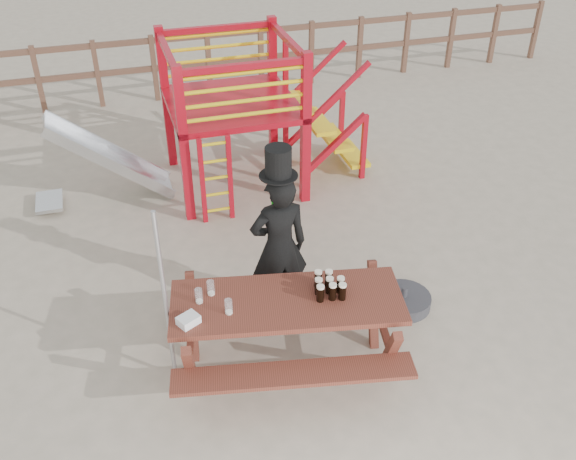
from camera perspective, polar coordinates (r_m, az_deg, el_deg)
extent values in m
plane|color=#B7A58E|center=(6.62, 0.78, -10.73)|extent=(60.00, 60.00, 0.00)
cube|color=brown|center=(12.10, -9.65, 16.47)|extent=(15.00, 0.06, 0.10)
cube|color=brown|center=(12.26, -9.42, 14.22)|extent=(15.00, 0.06, 0.10)
cube|color=brown|center=(12.21, -21.31, 12.32)|extent=(0.09, 0.09, 1.20)
cube|color=brown|center=(12.17, -16.57, 13.15)|extent=(0.09, 0.09, 1.20)
cube|color=brown|center=(12.21, -11.80, 13.89)|extent=(0.09, 0.09, 1.20)
cube|color=brown|center=(12.32, -7.06, 14.53)|extent=(0.09, 0.09, 1.20)
cube|color=brown|center=(12.52, -2.41, 15.07)|extent=(0.09, 0.09, 1.20)
cube|color=brown|center=(12.79, 2.08, 15.49)|extent=(0.09, 0.09, 1.20)
cube|color=brown|center=(13.14, 6.38, 15.81)|extent=(0.09, 0.09, 1.20)
cube|color=brown|center=(13.55, 10.45, 16.04)|extent=(0.09, 0.09, 1.20)
cube|color=brown|center=(14.01, 14.28, 16.18)|extent=(0.09, 0.09, 1.20)
cube|color=brown|center=(14.54, 17.84, 16.25)|extent=(0.09, 0.09, 1.20)
cube|color=brown|center=(15.11, 21.15, 16.26)|extent=(0.09, 0.09, 1.20)
cube|color=#AD0B19|center=(8.16, -9.23, 7.32)|extent=(0.12, 0.12, 2.10)
cube|color=#AD0B19|center=(8.48, 1.59, 8.81)|extent=(0.12, 0.12, 2.10)
cube|color=#AD0B19|center=(9.62, -10.78, 11.37)|extent=(0.12, 0.12, 2.10)
cube|color=#AD0B19|center=(9.89, -1.38, 12.59)|extent=(0.12, 0.12, 2.10)
cube|color=#AD0B19|center=(8.94, -5.01, 11.11)|extent=(1.72, 1.72, 0.08)
cube|color=#AD0B19|center=(7.92, -3.98, 14.31)|extent=(1.60, 0.08, 0.08)
cube|color=#AD0B19|center=(9.41, -6.38, 17.40)|extent=(1.60, 0.08, 0.08)
cube|color=#AD0B19|center=(8.54, -10.71, 15.31)|extent=(0.08, 1.60, 0.08)
cube|color=#AD0B19|center=(8.84, 0.00, 16.52)|extent=(0.08, 1.60, 0.08)
cylinder|color=yellow|center=(8.15, -3.81, 10.20)|extent=(1.50, 0.05, 0.05)
cylinder|color=yellow|center=(9.60, -6.14, 13.85)|extent=(1.50, 0.05, 0.05)
cylinder|color=yellow|center=(8.08, -3.86, 11.37)|extent=(1.50, 0.05, 0.05)
cylinder|color=yellow|center=(9.54, -6.21, 14.87)|extent=(1.50, 0.05, 0.05)
cylinder|color=yellow|center=(8.01, -3.91, 12.56)|extent=(1.50, 0.05, 0.05)
cylinder|color=yellow|center=(9.48, -6.28, 15.89)|extent=(1.50, 0.05, 0.05)
cylinder|color=yellow|center=(7.94, -3.96, 13.77)|extent=(1.50, 0.05, 0.05)
cylinder|color=yellow|center=(9.43, -6.35, 16.93)|extent=(1.50, 0.05, 0.05)
cube|color=#AD0B19|center=(8.26, -7.62, 4.26)|extent=(0.06, 0.06, 1.20)
cube|color=#AD0B19|center=(8.31, -5.18, 4.64)|extent=(0.06, 0.06, 1.20)
cylinder|color=yellow|center=(8.51, -6.21, 1.82)|extent=(0.36, 0.04, 0.04)
cylinder|color=yellow|center=(8.39, -6.31, 3.20)|extent=(0.36, 0.04, 0.04)
cylinder|color=yellow|center=(8.27, -6.41, 4.63)|extent=(0.36, 0.04, 0.04)
cylinder|color=yellow|center=(8.16, -6.51, 6.10)|extent=(0.36, 0.04, 0.04)
cylinder|color=yellow|center=(8.05, -6.62, 7.61)|extent=(0.36, 0.04, 0.04)
cube|color=yellow|center=(9.20, 0.91, 11.13)|extent=(0.30, 0.90, 0.06)
cube|color=yellow|center=(9.41, 2.54, 9.63)|extent=(0.30, 0.90, 0.06)
cube|color=yellow|center=(9.62, 4.09, 8.18)|extent=(0.30, 0.90, 0.06)
cube|color=yellow|center=(9.85, 5.56, 6.80)|extent=(0.30, 0.90, 0.06)
cube|color=#AD0B19|center=(9.14, 4.16, 7.56)|extent=(0.95, 0.08, 0.86)
cube|color=#AD0B19|center=(9.90, 2.32, 9.79)|extent=(0.95, 0.08, 0.86)
cube|color=silver|center=(9.03, -15.46, 6.14)|extent=(1.53, 0.55, 1.21)
cube|color=silver|center=(8.77, -15.38, 5.59)|extent=(1.58, 0.04, 1.28)
cube|color=silver|center=(9.25, -15.61, 7.09)|extent=(1.58, 0.04, 1.28)
cube|color=silver|center=(9.32, -20.45, 2.38)|extent=(0.35, 0.55, 0.05)
cube|color=maroon|center=(5.94, -0.07, -6.43)|extent=(2.26, 1.20, 0.05)
cube|color=maroon|center=(5.74, 0.52, -12.68)|extent=(2.16, 0.71, 0.04)
cube|color=maroon|center=(6.60, -0.58, -5.25)|extent=(2.16, 0.71, 0.04)
cube|color=maroon|center=(6.22, -8.57, -9.83)|extent=(0.33, 1.28, 0.77)
cube|color=maroon|center=(6.35, 8.23, -8.70)|extent=(0.33, 1.28, 0.77)
imported|color=black|center=(6.58, -0.80, -1.53)|extent=(0.62, 0.41, 1.67)
cube|color=#0D950D|center=(6.57, -1.16, 0.54)|extent=(0.07, 0.02, 0.39)
cylinder|color=black|center=(6.13, -0.86, 4.88)|extent=(0.38, 0.38, 0.01)
cylinder|color=black|center=(6.06, -0.87, 6.12)|extent=(0.26, 0.26, 0.29)
cube|color=white|center=(6.12, -1.24, 7.49)|extent=(0.13, 0.01, 0.03)
cylinder|color=#B2B2B7|center=(5.84, -10.84, -6.22)|extent=(0.04, 0.04, 1.89)
cylinder|color=#323237|center=(7.21, 10.22, -6.20)|extent=(0.60, 0.60, 0.14)
cylinder|color=#323237|center=(7.13, 10.32, -5.42)|extent=(0.07, 0.07, 0.11)
cube|color=white|center=(5.72, -8.85, -7.92)|extent=(0.22, 0.21, 0.08)
cylinder|color=black|center=(5.88, 2.89, -5.72)|extent=(0.07, 0.07, 0.15)
cylinder|color=#FFEDD0|center=(5.82, 2.91, -5.07)|extent=(0.07, 0.07, 0.02)
cylinder|color=black|center=(5.90, 3.98, -5.57)|extent=(0.07, 0.07, 0.15)
cylinder|color=#FFEDD0|center=(5.85, 4.01, -4.92)|extent=(0.07, 0.07, 0.02)
cylinder|color=black|center=(5.91, 4.85, -5.55)|extent=(0.07, 0.07, 0.15)
cylinder|color=#FFEDD0|center=(5.86, 4.89, -4.90)|extent=(0.07, 0.07, 0.02)
cylinder|color=black|center=(5.95, 2.73, -5.10)|extent=(0.07, 0.07, 0.15)
cylinder|color=#FFEDD0|center=(5.90, 2.75, -4.45)|extent=(0.07, 0.07, 0.02)
cylinder|color=black|center=(5.97, 3.71, -5.00)|extent=(0.07, 0.07, 0.15)
cylinder|color=#FFEDD0|center=(5.92, 3.74, -4.35)|extent=(0.07, 0.07, 0.02)
cylinder|color=black|center=(5.98, 4.69, -4.97)|extent=(0.07, 0.07, 0.15)
cylinder|color=#FFEDD0|center=(5.93, 4.73, -4.32)|extent=(0.07, 0.07, 0.02)
cylinder|color=black|center=(6.04, 2.69, -4.41)|extent=(0.07, 0.07, 0.15)
cylinder|color=#FFEDD0|center=(5.99, 2.72, -3.77)|extent=(0.07, 0.07, 0.02)
cylinder|color=black|center=(6.05, 3.64, -4.37)|extent=(0.07, 0.07, 0.15)
cylinder|color=#FFEDD0|center=(6.00, 3.67, -3.73)|extent=(0.07, 0.07, 0.02)
cylinder|color=silver|center=(5.91, -7.94, -5.82)|extent=(0.07, 0.07, 0.15)
cylinder|color=#FFEDD0|center=(5.95, -7.89, -6.30)|extent=(0.06, 0.06, 0.02)
cylinder|color=silver|center=(5.98, -6.88, -5.13)|extent=(0.07, 0.07, 0.15)
cylinder|color=#FFEDD0|center=(6.02, -6.84, -5.61)|extent=(0.06, 0.06, 0.02)
cylinder|color=silver|center=(5.76, -5.30, -6.80)|extent=(0.07, 0.07, 0.15)
cylinder|color=#FFEDD0|center=(5.81, -5.27, -7.28)|extent=(0.06, 0.06, 0.02)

